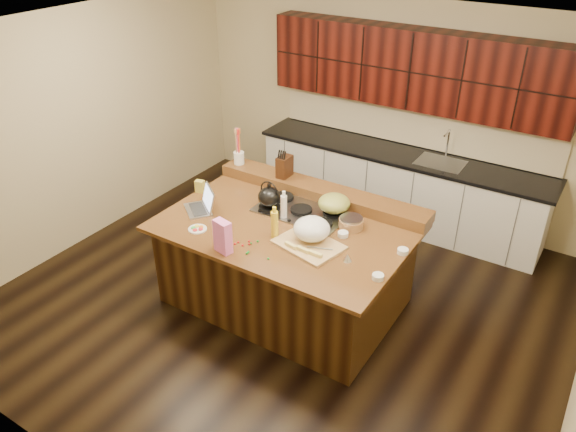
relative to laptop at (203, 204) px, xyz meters
The scene contains 31 objects.
room 0.97m from the laptop, 12.03° to the left, with size 5.52×5.02×2.72m.
island 1.03m from the laptop, 12.03° to the left, with size 2.40×1.60×0.92m.
back_ledge 1.24m from the laptop, 45.41° to the left, with size 2.40×0.30×0.12m, color black.
cooktop 1.00m from the laptop, 29.09° to the left, with size 0.92×0.52×0.05m.
back_counter 2.68m from the laptop, 64.04° to the left, with size 3.70×0.66×2.40m.
kettle 0.68m from the laptop, 31.83° to the left, with size 0.23×0.23×0.21m, color black.
green_bowl 1.33m from the laptop, 27.70° to the left, with size 0.32×0.32×0.18m, color olive.
laptop is the anchor object (origin of this frame).
oil_bottle 0.91m from the laptop, ahead, with size 0.07×0.07×0.27m, color gold.
vinegar_bottle 0.84m from the laptop, 20.52° to the left, with size 0.06×0.06×0.25m, color silver.
wooden_tray 1.24m from the laptop, ahead, with size 0.66×0.54×0.24m.
ramekin_a 2.00m from the laptop, ahead, with size 0.10×0.10×0.04m, color white.
ramekin_b 2.05m from the laptop, ahead, with size 0.10×0.10×0.04m, color white.
ramekin_c 1.47m from the laptop, 12.11° to the left, with size 0.10×0.10×0.04m, color white.
strainer_bowl 1.51m from the laptop, 19.01° to the left, with size 0.24×0.24×0.09m, color #996B3F.
kitchen_timer 1.66m from the laptop, ahead, with size 0.08×0.08×0.07m, color silver.
pink_bag 0.82m from the laptop, 37.11° to the right, with size 0.17×0.09×0.31m, color #F573C7.
candy_plate 0.39m from the laptop, 58.11° to the right, with size 0.18×0.18×0.01m, color white.
package_box 0.40m from the laptop, 134.15° to the left, with size 0.10×0.07×0.13m, color gold.
utensil_crock 0.92m from the laptop, 102.48° to the left, with size 0.12×0.12×0.14m, color white.
knife_block 0.99m from the laptop, 64.82° to the left, with size 0.12×0.19×0.23m, color black.
gumdrop_0 0.82m from the laptop, 24.18° to the right, with size 0.02×0.02×0.02m, color red.
gumdrop_1 0.95m from the laptop, 26.19° to the right, with size 0.02×0.02×0.02m, color #198C26.
gumdrop_2 0.80m from the laptop, 18.10° to the right, with size 0.02×0.02×0.02m, color red.
gumdrop_3 0.85m from the laptop, 13.90° to the right, with size 0.02×0.02×0.02m, color #198C26.
gumdrop_4 0.83m from the laptop, 19.91° to the right, with size 0.02×0.02×0.02m, color red.
gumdrop_5 1.13m from the laptop, 19.91° to the right, with size 0.02×0.02×0.02m, color #198C26.
gumdrop_6 0.75m from the laptop, 24.70° to the right, with size 0.02×0.02×0.02m, color red.
gumdrop_7 0.83m from the laptop, 18.72° to the right, with size 0.02×0.02×0.02m, color #198C26.
gumdrop_8 0.76m from the laptop, 27.62° to the right, with size 0.02×0.02×0.02m, color red.
gumdrop_9 0.94m from the laptop, 24.82° to the right, with size 0.02×0.02×0.02m, color #198C26.
Camera 1 is at (2.52, -3.92, 3.74)m, focal length 35.00 mm.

